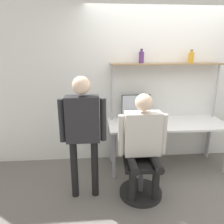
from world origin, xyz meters
TOP-DOWN VIEW (x-y plane):
  - ground_plane at (0.00, 0.00)m, footprint 12.00×12.00m
  - wall_back at (0.00, 0.74)m, footprint 8.00×0.06m
  - desk at (0.00, 0.36)m, footprint 1.85×0.69m
  - shelf_unit at (0.00, 0.58)m, footprint 1.75×0.23m
  - monitor at (-0.47, 0.55)m, footprint 0.46×0.20m
  - laptop at (-0.48, 0.26)m, footprint 0.33×0.23m
  - cell_phone at (-0.22, 0.21)m, footprint 0.07×0.15m
  - office_chair at (-0.54, -0.30)m, footprint 0.56×0.56m
  - person_seated at (-0.55, -0.35)m, footprint 0.61×0.46m
  - person_standing at (-1.28, -0.29)m, footprint 0.57×0.21m
  - bottle_purple at (-0.40, 0.58)m, footprint 0.08×0.08m
  - bottle_amber at (0.38, 0.58)m, footprint 0.09×0.09m

SIDE VIEW (x-z plane):
  - ground_plane at x=0.00m, z-range 0.00..0.00m
  - office_chair at x=-0.54m, z-range -0.18..0.77m
  - desk at x=0.00m, z-range 0.30..1.05m
  - cell_phone at x=-0.22m, z-range 0.75..0.76m
  - laptop at x=-0.48m, z-range 0.70..0.93m
  - person_seated at x=-0.55m, z-range 0.13..1.50m
  - monitor at x=-0.47m, z-range 0.76..1.18m
  - person_standing at x=-1.28m, z-range 0.21..1.79m
  - wall_back at x=0.00m, z-range 0.00..2.70m
  - shelf_unit at x=0.00m, z-range 0.57..2.22m
  - bottle_amber at x=0.38m, z-range 1.64..1.84m
  - bottle_purple at x=-0.40m, z-range 1.64..1.85m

